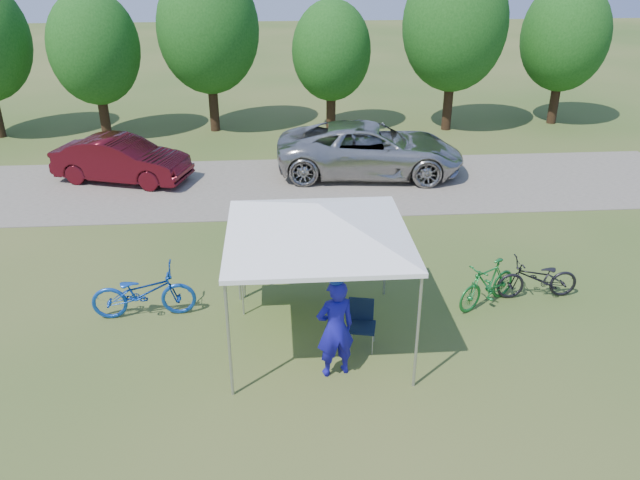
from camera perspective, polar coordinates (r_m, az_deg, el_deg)
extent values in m
plane|color=#2D5119|center=(11.82, -0.21, -8.94)|extent=(100.00, 100.00, 0.00)
cube|color=gray|center=(18.94, -1.90, 5.00)|extent=(24.00, 5.00, 0.02)
cylinder|color=#A5A5AA|center=(10.01, -8.32, -9.16)|extent=(0.05, 0.05, 2.10)
cylinder|color=#A5A5AA|center=(10.20, 8.90, -8.44)|extent=(0.05, 0.05, 2.10)
cylinder|color=#A5A5AA|center=(12.58, -7.53, -1.31)|extent=(0.05, 0.05, 2.10)
cylinder|color=#A5A5AA|center=(12.74, 6.06, -0.87)|extent=(0.05, 0.05, 2.10)
cube|color=white|center=(10.75, -0.23, 0.47)|extent=(3.15, 3.15, 0.08)
pyramid|color=white|center=(10.51, -0.24, 3.38)|extent=(4.53, 4.53, 0.55)
cylinder|color=#382314|center=(24.93, -19.13, 10.83)|extent=(0.36, 0.36, 1.75)
ellipsoid|color=#144711|center=(24.48, -19.96, 16.18)|extent=(3.20, 3.20, 4.00)
cylinder|color=#382314|center=(24.77, -9.69, 12.12)|extent=(0.36, 0.36, 2.03)
ellipsoid|color=#144711|center=(24.28, -10.20, 18.44)|extent=(3.71, 3.71, 4.64)
cylinder|color=#382314|center=(24.61, 1.01, 11.88)|extent=(0.36, 0.36, 1.61)
ellipsoid|color=#144711|center=(24.18, 1.05, 16.91)|extent=(2.94, 2.94, 3.68)
cylinder|color=#382314|center=(25.07, 11.62, 12.21)|extent=(0.36, 0.36, 2.10)
ellipsoid|color=#144711|center=(24.58, 12.23, 18.66)|extent=(3.84, 3.84, 4.80)
cylinder|color=#382314|center=(27.18, 20.64, 11.84)|extent=(0.36, 0.36, 1.82)
ellipsoid|color=#144711|center=(26.76, 21.49, 16.95)|extent=(3.33, 3.33, 4.16)
cube|color=white|center=(12.47, -2.83, -2.72)|extent=(1.97, 0.82, 0.04)
cylinder|color=#A5A5AA|center=(12.39, -7.06, -5.26)|extent=(0.04, 0.04, 0.77)
cylinder|color=#A5A5AA|center=(12.42, 1.57, -4.98)|extent=(0.04, 0.04, 0.77)
cylinder|color=#A5A5AA|center=(13.00, -6.94, -3.67)|extent=(0.04, 0.04, 0.77)
cylinder|color=#A5A5AA|center=(13.02, 1.27, -3.40)|extent=(0.04, 0.04, 0.77)
cube|color=black|center=(11.38, 3.90, -7.96)|extent=(0.55, 0.55, 0.04)
cube|color=black|center=(11.43, 3.79, -6.32)|extent=(0.46, 0.14, 0.46)
cylinder|color=#A5A5AA|center=(11.31, 2.97, -9.52)|extent=(0.02, 0.02, 0.41)
cylinder|color=#A5A5AA|center=(11.37, 5.03, -9.41)|extent=(0.02, 0.02, 0.41)
cylinder|color=#A5A5AA|center=(11.64, 2.73, -8.36)|extent=(0.02, 0.02, 0.41)
cylinder|color=#A5A5AA|center=(11.70, 4.73, -8.26)|extent=(0.02, 0.02, 0.41)
cube|color=white|center=(12.40, -4.01, -2.12)|extent=(0.40, 0.27, 0.27)
cube|color=white|center=(12.33, -4.03, -1.50)|extent=(0.42, 0.29, 0.04)
cylinder|color=gold|center=(12.42, -0.70, -2.54)|extent=(0.08, 0.08, 0.06)
imported|color=#1713A0|center=(10.46, 1.41, -8.07)|extent=(0.75, 0.59, 1.82)
imported|color=#1242A3|center=(12.68, -15.84, -4.62)|extent=(2.04, 0.82, 1.05)
imported|color=#186E2A|center=(13.02, 15.06, -3.89)|extent=(1.60, 1.23, 0.96)
imported|color=black|center=(13.60, 19.31, -3.34)|extent=(1.70, 0.61, 0.89)
imported|color=#ADACA9|center=(19.71, 4.60, 8.28)|extent=(6.01, 3.24, 1.60)
imported|color=#480C13|center=(20.01, -17.68, 7.02)|extent=(4.34, 2.56, 1.35)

